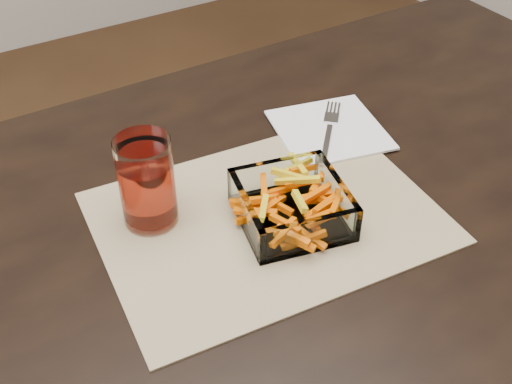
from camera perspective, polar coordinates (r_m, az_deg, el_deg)
dining_table at (r=0.92m, az=0.27°, el=-7.58°), size 1.60×0.90×0.75m
placemat at (r=0.88m, az=1.02°, el=-2.27°), size 0.48×0.37×0.00m
glass_bowl at (r=0.86m, az=3.20°, el=-1.34°), size 0.16×0.16×0.05m
tumbler at (r=0.85m, az=-9.65°, el=0.63°), size 0.07×0.07×0.13m
napkin at (r=1.05m, az=6.54°, el=5.53°), size 0.20×0.20×0.00m
fork at (r=1.04m, az=6.54°, el=5.63°), size 0.13×0.14×0.00m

